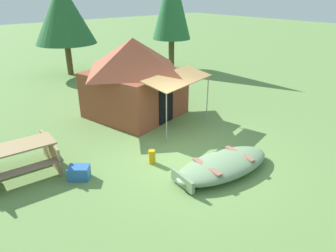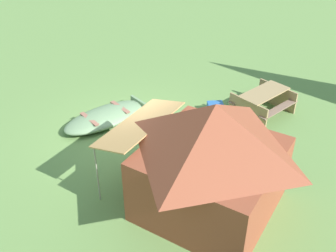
{
  "view_description": "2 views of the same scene",
  "coord_description": "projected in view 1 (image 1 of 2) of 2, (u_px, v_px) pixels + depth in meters",
  "views": [
    {
      "loc": [
        -5.37,
        -5.49,
        4.29
      ],
      "look_at": [
        -0.18,
        0.62,
        0.73
      ],
      "focal_mm": 33.28,
      "sensor_mm": 36.0,
      "label": 1
    },
    {
      "loc": [
        6.22,
        7.59,
        6.65
      ],
      "look_at": [
        0.09,
        1.56,
        1.1
      ],
      "focal_mm": 41.87,
      "sensor_mm": 36.0,
      "label": 2
    }
  ],
  "objects": [
    {
      "name": "fuel_can",
      "position": [
        152.0,
        157.0,
        8.26
      ],
      "size": [
        0.2,
        0.2,
        0.38
      ],
      "primitive_type": "cylinder",
      "rotation": [
        0.0,
        0.0,
        1.66
      ],
      "color": "orange",
      "rests_on": "ground_plane"
    },
    {
      "name": "pine_tree_back_left",
      "position": [
        172.0,
        1.0,
        16.83
      ],
      "size": [
        2.14,
        2.14,
        5.68
      ],
      "color": "#463C25",
      "rests_on": "ground_plane"
    },
    {
      "name": "canvas_cabin_tent",
      "position": [
        134.0,
        76.0,
        11.0
      ],
      "size": [
        3.67,
        4.45,
        2.77
      ],
      "color": "brown",
      "rests_on": "ground_plane"
    },
    {
      "name": "beached_rowboat",
      "position": [
        223.0,
        165.0,
        7.87
      ],
      "size": [
        2.93,
        1.5,
        0.38
      ],
      "color": "gray",
      "rests_on": "ground_plane"
    },
    {
      "name": "cooler_box",
      "position": [
        79.0,
        173.0,
        7.59
      ],
      "size": [
        0.6,
        0.58,
        0.34
      ],
      "primitive_type": "cube",
      "rotation": [
        0.0,
        0.0,
        2.44
      ],
      "color": "#2C61AE",
      "rests_on": "ground_plane"
    },
    {
      "name": "ground_plane",
      "position": [
        187.0,
        155.0,
        8.74
      ],
      "size": [
        80.0,
        80.0,
        0.0
      ],
      "primitive_type": "plane",
      "color": "#658948"
    },
    {
      "name": "pine_tree_back_right",
      "position": [
        63.0,
        13.0,
        15.68
      ],
      "size": [
        3.1,
        3.1,
        4.72
      ],
      "color": "brown",
      "rests_on": "ground_plane"
    },
    {
      "name": "picnic_table",
      "position": [
        18.0,
        157.0,
        7.67
      ],
      "size": [
        1.85,
        1.6,
        0.79
      ],
      "color": "#9B7F56",
      "rests_on": "ground_plane"
    }
  ]
}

